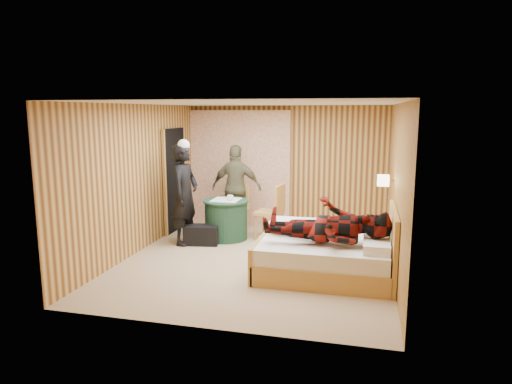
% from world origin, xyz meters
% --- Properties ---
extents(floor, '(4.20, 5.00, 0.01)m').
position_xyz_m(floor, '(0.00, 0.00, 0.00)').
color(floor, tan).
rests_on(floor, ground).
extents(ceiling, '(4.20, 5.00, 0.01)m').
position_xyz_m(ceiling, '(0.00, 0.00, 2.50)').
color(ceiling, white).
rests_on(ceiling, wall_back).
extents(wall_back, '(4.20, 0.02, 2.50)m').
position_xyz_m(wall_back, '(0.00, 2.50, 1.25)').
color(wall_back, '#D9AB53').
rests_on(wall_back, floor).
extents(wall_left, '(0.02, 5.00, 2.50)m').
position_xyz_m(wall_left, '(-2.10, 0.00, 1.25)').
color(wall_left, '#D9AB53').
rests_on(wall_left, floor).
extents(wall_right, '(0.02, 5.00, 2.50)m').
position_xyz_m(wall_right, '(2.10, 0.00, 1.25)').
color(wall_right, '#D9AB53').
rests_on(wall_right, floor).
extents(curtain, '(2.20, 0.08, 2.40)m').
position_xyz_m(curtain, '(-1.00, 2.43, 1.20)').
color(curtain, white).
rests_on(curtain, floor).
extents(doorway, '(0.06, 0.90, 2.05)m').
position_xyz_m(doorway, '(-2.06, 1.40, 1.02)').
color(doorway, black).
rests_on(doorway, floor).
extents(wall_lamp, '(0.26, 0.24, 0.16)m').
position_xyz_m(wall_lamp, '(1.92, 0.45, 1.30)').
color(wall_lamp, gold).
rests_on(wall_lamp, wall_right).
extents(bed, '(1.95, 1.50, 1.03)m').
position_xyz_m(bed, '(1.13, -0.44, 0.30)').
color(bed, tan).
rests_on(bed, floor).
extents(nightstand, '(0.41, 0.56, 0.54)m').
position_xyz_m(nightstand, '(1.88, 0.10, 0.28)').
color(nightstand, tan).
rests_on(nightstand, floor).
extents(round_table, '(0.85, 0.85, 0.76)m').
position_xyz_m(round_table, '(-0.87, 1.02, 0.38)').
color(round_table, '#214932').
rests_on(round_table, floor).
extents(chair_far, '(0.54, 0.54, 0.93)m').
position_xyz_m(chair_far, '(-0.84, 1.69, 0.54)').
color(chair_far, tan).
rests_on(chair_far, floor).
extents(chair_near, '(0.54, 0.54, 1.04)m').
position_xyz_m(chair_near, '(0.00, 1.20, 0.60)').
color(chair_near, tan).
rests_on(chair_near, floor).
extents(duffel_bag, '(0.66, 0.42, 0.35)m').
position_xyz_m(duffel_bag, '(-1.20, 0.56, 0.17)').
color(duffel_bag, black).
rests_on(duffel_bag, floor).
extents(sneaker_left, '(0.31, 0.18, 0.13)m').
position_xyz_m(sneaker_left, '(-0.85, 0.79, 0.06)').
color(sneaker_left, white).
rests_on(sneaker_left, floor).
extents(sneaker_right, '(0.30, 0.17, 0.12)m').
position_xyz_m(sneaker_right, '(-0.06, 0.92, 0.06)').
color(sneaker_right, white).
rests_on(sneaker_right, floor).
extents(woman_standing, '(0.50, 0.70, 1.82)m').
position_xyz_m(woman_standing, '(-1.49, 0.54, 0.91)').
color(woman_standing, black).
rests_on(woman_standing, floor).
extents(man_at_table, '(1.02, 0.44, 1.72)m').
position_xyz_m(man_at_table, '(-0.87, 1.73, 0.86)').
color(man_at_table, brown).
rests_on(man_at_table, floor).
extents(man_on_bed, '(0.86, 0.67, 1.77)m').
position_xyz_m(man_on_bed, '(1.15, -0.67, 0.94)').
color(man_on_bed, '#670F09').
rests_on(man_on_bed, bed).
extents(book_lower, '(0.20, 0.25, 0.02)m').
position_xyz_m(book_lower, '(1.88, 0.05, 0.55)').
color(book_lower, white).
rests_on(book_lower, nightstand).
extents(book_upper, '(0.22, 0.26, 0.02)m').
position_xyz_m(book_upper, '(1.88, 0.05, 0.57)').
color(book_upper, white).
rests_on(book_upper, nightstand).
extents(cup_nightstand, '(0.11, 0.11, 0.09)m').
position_xyz_m(cup_nightstand, '(1.88, 0.23, 0.59)').
color(cup_nightstand, white).
rests_on(cup_nightstand, nightstand).
extents(cup_table, '(0.16, 0.16, 0.10)m').
position_xyz_m(cup_table, '(-0.77, 0.97, 0.80)').
color(cup_table, white).
rests_on(cup_table, round_table).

